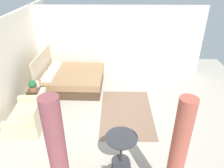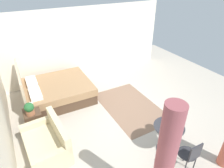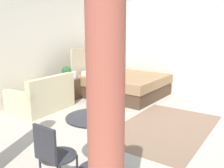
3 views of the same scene
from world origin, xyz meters
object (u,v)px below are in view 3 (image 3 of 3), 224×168
at_px(potted_plant, 67,72).
at_px(balcony_table, 94,133).
at_px(bed, 121,84).
at_px(cafe_chair_near_window, 53,153).
at_px(couch, 43,98).
at_px(nightstand, 71,89).
at_px(vase, 74,75).

height_order(potted_plant, balcony_table, potted_plant).
distance_m(bed, balcony_table, 3.81).
relative_size(bed, balcony_table, 2.96).
distance_m(balcony_table, cafe_chair_near_window, 0.68).
bearing_deg(couch, bed, -19.81).
bearing_deg(cafe_chair_near_window, potted_plant, 42.33).
relative_size(potted_plant, balcony_table, 0.47).
relative_size(nightstand, vase, 2.90).
height_order(couch, potted_plant, potted_plant).
distance_m(couch, nightstand, 1.07).
xyz_separation_m(couch, balcony_table, (-1.27, -2.49, 0.24)).
relative_size(couch, potted_plant, 4.00).
distance_m(couch, balcony_table, 2.80).
bearing_deg(potted_plant, bed, -38.78).
distance_m(potted_plant, balcony_table, 3.47).
relative_size(couch, balcony_table, 1.89).
relative_size(bed, nightstand, 4.03).
relative_size(bed, potted_plant, 6.26).
xyz_separation_m(bed, cafe_chair_near_window, (-4.07, -1.71, 0.21)).
xyz_separation_m(couch, cafe_chair_near_window, (-1.95, -2.47, 0.25)).
distance_m(potted_plant, vase, 0.24).
distance_m(nightstand, balcony_table, 3.52).
bearing_deg(bed, vase, 136.91).
height_order(vase, cafe_chair_near_window, cafe_chair_near_window).
bearing_deg(vase, nightstand, 170.05).
xyz_separation_m(bed, couch, (-2.12, 0.76, -0.05)).
distance_m(bed, vase, 1.33).
height_order(nightstand, potted_plant, potted_plant).
bearing_deg(potted_plant, cafe_chair_near_window, -137.67).
height_order(bed, balcony_table, bed).
bearing_deg(potted_plant, vase, -13.29).
distance_m(couch, vase, 1.24).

